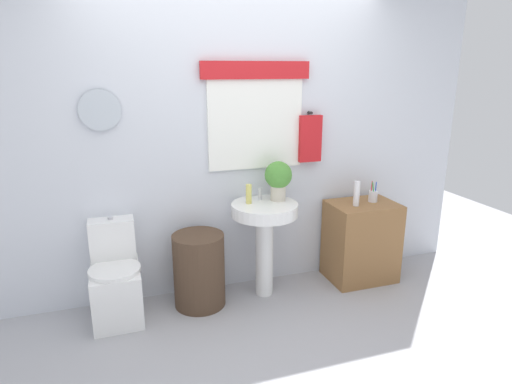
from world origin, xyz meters
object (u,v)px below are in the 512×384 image
object	(u,v)px
toilet	(116,281)
wooden_cabinet	(361,241)
potted_plant	(278,178)
toothbrush_cup	(373,196)
soap_bottle	(249,194)
lotion_bottle	(357,194)
pedestal_sink	(265,226)
laundry_hamper	(199,270)

from	to	relation	value
toilet	wooden_cabinet	bearing A→B (deg)	-0.87
potted_plant	toothbrush_cup	world-z (taller)	potted_plant
soap_bottle	lotion_bottle	xyz separation A→B (m)	(0.95, -0.09, -0.06)
pedestal_sink	toothbrush_cup	size ratio (longest dim) A/B	4.39
laundry_hamper	toothbrush_cup	distance (m)	1.67
potted_plant	pedestal_sink	bearing A→B (deg)	-156.80
laundry_hamper	pedestal_sink	xyz separation A→B (m)	(0.56, 0.00, 0.32)
lotion_bottle	toothbrush_cup	distance (m)	0.22
wooden_cabinet	lotion_bottle	world-z (taller)	lotion_bottle
laundry_hamper	potted_plant	xyz separation A→B (m)	(0.70, 0.06, 0.70)
pedestal_sink	wooden_cabinet	distance (m)	0.97
lotion_bottle	toothbrush_cup	world-z (taller)	lotion_bottle
toilet	lotion_bottle	bearing A→B (deg)	-2.04
laundry_hamper	pedestal_sink	bearing A→B (deg)	0.00
toilet	potted_plant	world-z (taller)	potted_plant
laundry_hamper	wooden_cabinet	xyz separation A→B (m)	(1.49, 0.00, 0.06)
pedestal_sink	toothbrush_cup	bearing A→B (deg)	1.09
lotion_bottle	toothbrush_cup	bearing A→B (deg)	16.13
lotion_bottle	potted_plant	bearing A→B (deg)	171.76
pedestal_sink	wooden_cabinet	world-z (taller)	pedestal_sink
pedestal_sink	wooden_cabinet	xyz separation A→B (m)	(0.93, 0.00, -0.26)
soap_bottle	potted_plant	bearing A→B (deg)	2.20
laundry_hamper	wooden_cabinet	bearing A→B (deg)	0.00
pedestal_sink	potted_plant	distance (m)	0.41
soap_bottle	lotion_bottle	size ratio (longest dim) A/B	0.73
soap_bottle	laundry_hamper	bearing A→B (deg)	-173.52
potted_plant	soap_bottle	bearing A→B (deg)	-177.80
toilet	laundry_hamper	world-z (taller)	toilet
laundry_hamper	lotion_bottle	size ratio (longest dim) A/B	2.77
soap_bottle	toothbrush_cup	xyz separation A→B (m)	(1.16, -0.03, -0.11)
toothbrush_cup	laundry_hamper	bearing A→B (deg)	-179.29
laundry_hamper	pedestal_sink	distance (m)	0.64
laundry_hamper	lotion_bottle	distance (m)	1.49
wooden_cabinet	potted_plant	bearing A→B (deg)	175.68
soap_bottle	potted_plant	distance (m)	0.28
pedestal_sink	potted_plant	world-z (taller)	potted_plant
wooden_cabinet	lotion_bottle	xyz separation A→B (m)	(-0.10, -0.04, 0.47)
pedestal_sink	soap_bottle	world-z (taller)	soap_bottle
laundry_hamper	toothbrush_cup	xyz separation A→B (m)	(1.60, 0.02, 0.47)
wooden_cabinet	toothbrush_cup	size ratio (longest dim) A/B	3.91
soap_bottle	toothbrush_cup	bearing A→B (deg)	-1.50
toothbrush_cup	lotion_bottle	bearing A→B (deg)	-163.87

